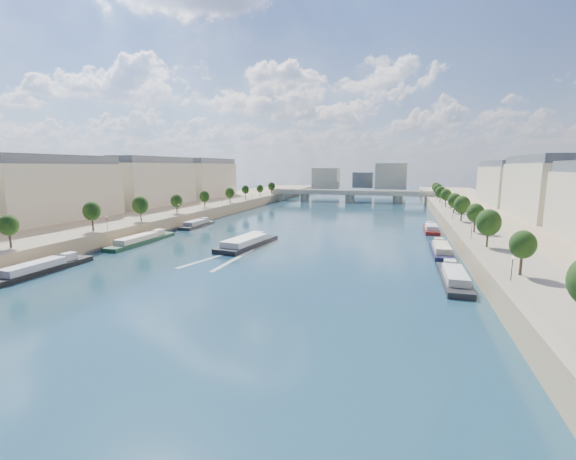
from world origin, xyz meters
The scene contains 17 objects.
ground centered at (0.00, 100.00, 0.00)m, with size 700.00×700.00×0.00m, color #0D283A.
quay_left centered at (-72.00, 100.00, 2.50)m, with size 44.00×520.00×5.00m, color #9E8460.
quay_right centered at (72.00, 100.00, 2.50)m, with size 44.00×520.00×5.00m, color #9E8460.
pave_left centered at (-57.00, 100.00, 5.05)m, with size 14.00×520.00×0.10m, color gray.
pave_right centered at (57.00, 100.00, 5.05)m, with size 14.00×520.00×0.10m, color gray.
trees_left centered at (-55.00, 102.00, 10.48)m, with size 4.80×268.80×8.26m.
trees_right centered at (55.00, 110.00, 10.48)m, with size 4.80×268.80×8.26m.
lamps_left centered at (-52.50, 90.00, 7.78)m, with size 0.36×200.36×4.28m.
lamps_right centered at (52.50, 105.00, 7.78)m, with size 0.36×200.36×4.28m.
buildings_left centered at (-85.00, 112.00, 16.45)m, with size 16.00×226.00×23.20m.
buildings_right centered at (85.00, 112.00, 16.45)m, with size 16.00×226.00×23.20m.
skyline centered at (3.19, 319.52, 14.66)m, with size 79.00×42.00×22.00m.
bridge centered at (0.00, 241.41, 5.08)m, with size 112.00×12.00×8.15m.
tour_barge centered at (-11.04, 81.44, 1.02)m, with size 11.25×27.98×3.74m.
wake centered at (-11.04, 64.83, 0.02)m, with size 10.94×26.01×0.04m.
moored_barges_left centered at (-45.50, 43.62, 0.84)m, with size 5.00×154.50×3.60m.
moored_barges_right centered at (45.50, 60.51, 0.84)m, with size 5.00×161.84×3.60m.
Camera 1 is at (33.76, -26.53, 24.38)m, focal length 24.00 mm.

